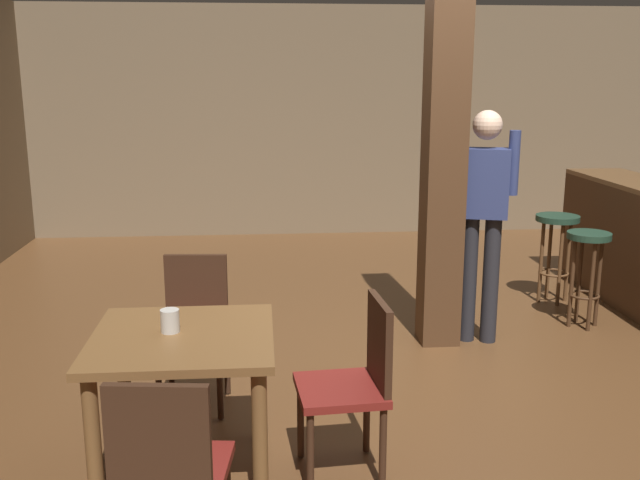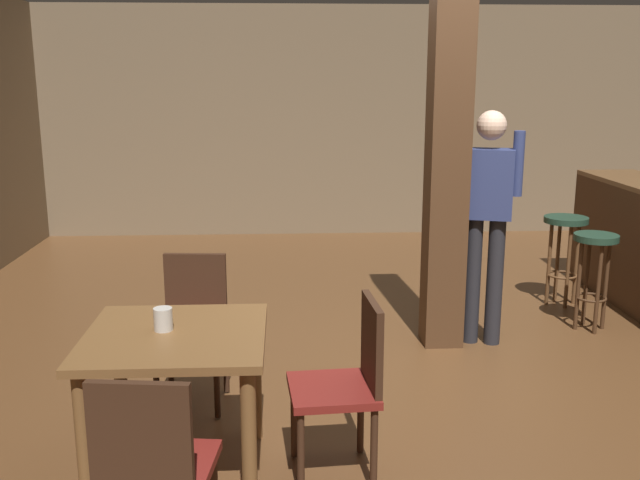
% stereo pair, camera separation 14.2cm
% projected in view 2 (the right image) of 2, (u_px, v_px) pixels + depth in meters
% --- Properties ---
extents(ground_plane, '(10.80, 10.80, 0.00)m').
position_uv_depth(ground_plane, '(436.00, 374.00, 4.79)').
color(ground_plane, brown).
extents(wall_back, '(8.00, 0.10, 2.80)m').
position_uv_depth(wall_back, '(364.00, 122.00, 8.86)').
color(wall_back, '#756047').
rests_on(wall_back, ground_plane).
extents(pillar, '(0.28, 0.28, 2.80)m').
position_uv_depth(pillar, '(447.00, 156.00, 5.05)').
color(pillar, '#4C301C').
rests_on(pillar, ground_plane).
extents(dining_table, '(0.86, 0.86, 0.75)m').
position_uv_depth(dining_table, '(176.00, 360.00, 3.44)').
color(dining_table, brown).
rests_on(dining_table, ground_plane).
extents(chair_north, '(0.45, 0.45, 0.89)m').
position_uv_depth(chair_north, '(193.00, 321.00, 4.29)').
color(chair_north, maroon).
rests_on(chair_north, ground_plane).
extents(chair_south, '(0.47, 0.47, 0.89)m').
position_uv_depth(chair_south, '(152.00, 466.00, 2.70)').
color(chair_south, maroon).
rests_on(chair_south, ground_plane).
extents(chair_east, '(0.45, 0.45, 0.89)m').
position_uv_depth(chair_east, '(348.00, 379.00, 3.48)').
color(chair_east, maroon).
rests_on(chair_east, ground_plane).
extents(napkin_cup, '(0.09, 0.09, 0.11)m').
position_uv_depth(napkin_cup, '(163.00, 319.00, 3.43)').
color(napkin_cup, beige).
rests_on(napkin_cup, dining_table).
extents(standing_person, '(0.47, 0.29, 1.72)m').
position_uv_depth(standing_person, '(487.00, 211.00, 5.14)').
color(standing_person, navy).
rests_on(standing_person, ground_plane).
extents(bar_stool_near, '(0.34, 0.34, 0.77)m').
position_uv_depth(bar_stool_near, '(594.00, 259.00, 5.51)').
color(bar_stool_near, '#1E3828').
rests_on(bar_stool_near, ground_plane).
extents(bar_stool_mid, '(0.37, 0.37, 0.78)m').
position_uv_depth(bar_stool_mid, '(565.00, 238.00, 6.13)').
color(bar_stool_mid, '#1E3828').
rests_on(bar_stool_mid, ground_plane).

